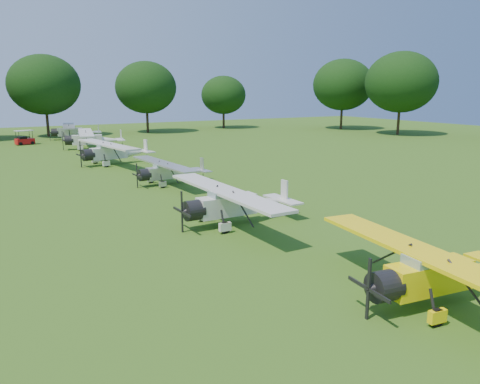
% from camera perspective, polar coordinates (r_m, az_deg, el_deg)
% --- Properties ---
extents(ground, '(160.00, 160.00, 0.00)m').
position_cam_1_polar(ground, '(28.11, -2.73, -2.97)').
color(ground, '#305515').
rests_on(ground, ground).
extents(tree_belt, '(137.36, 130.27, 14.52)m').
position_cam_1_polar(tree_belt, '(29.01, 3.46, 13.54)').
color(tree_belt, '#302212').
rests_on(tree_belt, ground).
extents(aircraft_2, '(6.80, 10.82, 2.12)m').
position_cam_1_polar(aircraft_2, '(18.06, 23.23, -8.74)').
color(aircraft_2, yellow).
rests_on(aircraft_2, ground).
extents(aircraft_3, '(7.11, 11.29, 2.23)m').
position_cam_1_polar(aircraft_3, '(26.24, -0.61, -1.13)').
color(aircraft_3, silver).
rests_on(aircraft_3, ground).
extents(aircraft_4, '(6.12, 9.76, 1.92)m').
position_cam_1_polar(aircraft_4, '(37.86, -8.53, 2.66)').
color(aircraft_4, silver).
rests_on(aircraft_4, ground).
extents(aircraft_5, '(7.54, 11.93, 2.34)m').
position_cam_1_polar(aircraft_5, '(49.18, -15.14, 4.88)').
color(aircraft_5, silver).
rests_on(aircraft_5, ground).
extents(aircraft_6, '(7.69, 12.17, 2.39)m').
position_cam_1_polar(aircraft_6, '(62.71, -17.63, 6.29)').
color(aircraft_6, silver).
rests_on(aircraft_6, ground).
extents(aircraft_7, '(7.54, 11.94, 2.34)m').
position_cam_1_polar(aircraft_7, '(75.42, -19.60, 7.08)').
color(aircraft_7, silver).
rests_on(aircraft_7, ground).
extents(golf_cart, '(2.57, 1.94, 1.96)m').
position_cam_1_polar(golf_cart, '(70.96, -24.81, 5.78)').
color(golf_cart, red).
rests_on(golf_cart, ground).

